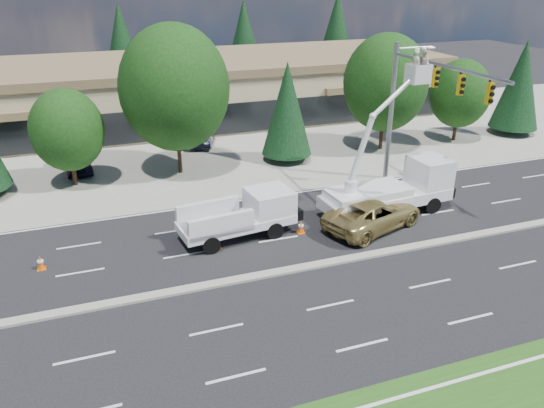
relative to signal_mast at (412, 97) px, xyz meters
name	(u,v)px	position (x,y,z in m)	size (l,w,h in m)	color
ground	(302,269)	(-10.03, -7.04, -6.06)	(140.00, 140.00, 0.00)	black
concrete_apron	(206,147)	(-10.03, 12.96, -6.05)	(140.00, 22.00, 0.01)	gray
road_median	(302,268)	(-10.03, -7.04, -6.00)	(120.00, 0.55, 0.12)	gray
strip_mall	(180,88)	(-10.03, 22.93, -3.23)	(50.40, 15.40, 5.50)	tan
tree_front_c	(67,130)	(-20.03, 7.96, -2.31)	(4.61, 4.61, 6.40)	#332114
tree_front_d	(174,88)	(-13.03, 7.96, -0.13)	(7.29, 7.29, 10.12)	#332114
tree_front_e	(287,109)	(-5.03, 7.96, -2.16)	(3.69, 3.69, 7.27)	#332114
tree_front_f	(386,83)	(2.97, 7.96, -0.84)	(6.43, 6.43, 8.92)	#332114
tree_front_g	(460,94)	(9.97, 7.96, -2.16)	(4.80, 4.80, 6.66)	#332114
tree_front_h	(520,84)	(15.97, 7.96, -1.82)	(4.00, 4.00, 7.89)	#332114
tree_back_b	(122,47)	(-14.03, 34.96, -0.74)	(5.03, 5.03, 9.91)	#332114
tree_back_c	(244,41)	(-0.03, 34.96, -0.67)	(5.09, 5.09, 10.04)	#332114
tree_back_d	(336,34)	(11.97, 34.96, -0.32)	(5.43, 5.43, 10.70)	#332114
signal_mast	(412,97)	(0.00, 0.00, 0.00)	(2.76, 10.16, 9.00)	gray
utility_pickup	(245,219)	(-11.57, -2.79, -5.09)	(6.36, 2.98, 2.35)	white
bucket_truck	(396,181)	(-2.45, -2.80, -4.13)	(8.00, 3.00, 9.35)	white
traffic_cone_a	(41,263)	(-21.76, -2.88, -5.72)	(0.40, 0.40, 0.70)	#EF5807
traffic_cone_b	(217,242)	(-13.33, -3.64, -5.72)	(0.40, 0.40, 0.70)	#EF5807
traffic_cone_c	(301,227)	(-8.62, -3.54, -5.72)	(0.40, 0.40, 0.70)	#EF5807
traffic_cone_d	(395,208)	(-2.51, -3.07, -5.72)	(0.40, 0.40, 0.70)	#EF5807
minivan	(373,214)	(-4.64, -4.24, -5.22)	(2.77, 6.00, 1.67)	tan
parked_car_west	(77,161)	(-19.80, 10.66, -5.33)	(1.71, 4.26, 1.45)	black
parked_car_east	(203,135)	(-10.03, 13.96, -5.29)	(1.62, 4.63, 1.53)	black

